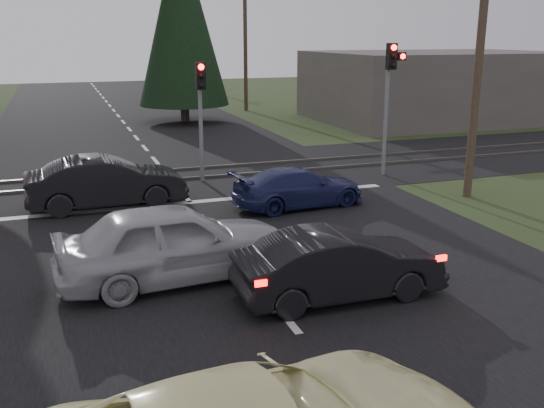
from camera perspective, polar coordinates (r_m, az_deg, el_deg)
name	(u,v)px	position (r m, az deg, el deg)	size (l,w,h in m)	color
ground	(283,315)	(11.35, 1.06, -10.39)	(120.00, 120.00, 0.00)	#2A3819
road	(179,189)	(20.48, -8.76, 1.42)	(14.00, 100.00, 0.01)	black
rail_corridor	(168,176)	(22.40, -9.74, 2.60)	(120.00, 8.00, 0.01)	black
stop_line	(190,202)	(18.77, -7.72, 0.17)	(13.00, 0.35, 0.00)	silver
rail_near	(172,180)	(21.62, -9.38, 2.27)	(120.00, 0.12, 0.10)	#59544C
rail_far	(164,170)	(23.16, -10.09, 3.13)	(120.00, 0.12, 0.10)	#59544C
traffic_signal_right	(390,84)	(22.10, 11.09, 11.06)	(0.68, 0.48, 4.70)	slate
traffic_signal_center	(201,101)	(20.85, -6.71, 9.57)	(0.32, 0.48, 4.10)	slate
utility_pole_near	(480,43)	(19.69, 19.03, 14.10)	(1.80, 0.26, 9.00)	#4C3D2D
utility_pole_mid	(245,38)	(41.35, -2.53, 15.31)	(1.80, 0.26, 9.00)	#4C3D2D
utility_pole_far	(175,37)	(65.67, -9.15, 15.27)	(1.80, 0.26, 9.00)	#4C3D2D
conifer_tree	(181,16)	(36.26, -8.54, 17.11)	(5.20, 5.20, 11.00)	#473D33
building_right	(436,86)	(38.34, 15.17, 10.68)	(14.00, 10.00, 4.00)	#59514C
dark_hatchback	(339,265)	(11.86, 6.33, -5.76)	(1.43, 4.09, 1.35)	black
silver_car	(174,242)	(12.73, -9.17, -3.60)	(1.95, 4.86, 1.66)	#9D9FA5
blue_sedan	(298,188)	(18.07, 2.51, 1.56)	(1.63, 4.02, 1.17)	#191F4D
dark_car_far	(107,182)	(18.62, -15.31, 1.98)	(1.60, 4.60, 1.52)	black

